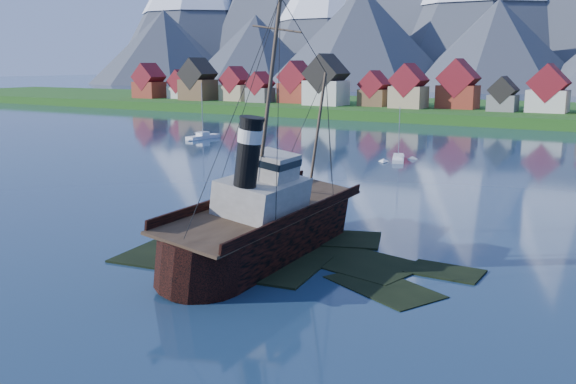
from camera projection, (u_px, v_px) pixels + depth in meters
The scene contains 8 objects.
ground at pixel (261, 260), 56.73m from camera, with size 1400.00×1400.00×0.00m, color #1B314C.
shoal at pixel (291, 260), 57.71m from camera, with size 31.71×21.24×1.14m.
shore_bank at pixel (562, 119), 199.47m from camera, with size 600.00×80.00×3.20m, color #174112.
seawall at pixel (539, 129), 167.57m from camera, with size 600.00×2.50×2.00m, color #3F3D38.
town at pixel (441, 89), 199.48m from camera, with size 250.96×16.69×17.30m.
tugboat_wreck at pixel (273, 220), 58.76m from camera, with size 6.93×29.85×23.66m.
sailboat_b at pixel (203, 137), 146.88m from camera, with size 2.92×9.30×13.28m.
sailboat_c at pixel (398, 159), 114.08m from camera, with size 4.48×7.95×9.99m.
Camera 1 is at (30.09, -45.40, 17.13)m, focal length 40.00 mm.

